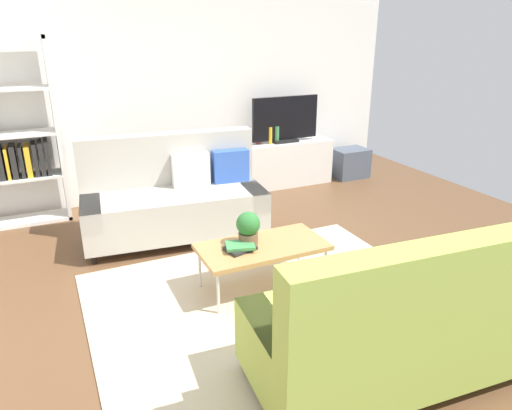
{
  "coord_description": "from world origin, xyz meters",
  "views": [
    {
      "loc": [
        -1.63,
        -3.35,
        2.17
      ],
      "look_at": [
        0.05,
        0.28,
        0.65
      ],
      "focal_mm": 32.85,
      "sensor_mm": 36.0,
      "label": 1
    }
  ],
  "objects_px": {
    "coffee_table": "(263,248)",
    "bottle_1": "(277,135)",
    "couch_beige": "(175,197)",
    "table_book_0": "(240,248)",
    "bottle_0": "(270,136)",
    "vase_1": "(258,138)",
    "potted_plant": "(248,227)",
    "tv": "(285,120)",
    "tv_console": "(284,163)",
    "storage_trunk": "(350,163)",
    "bookshelf": "(6,144)",
    "couch_green": "(401,323)",
    "vase_0": "(246,140)"
  },
  "relations": [
    {
      "from": "couch_beige",
      "to": "bookshelf",
      "type": "height_order",
      "value": "bookshelf"
    },
    {
      "from": "tv",
      "to": "potted_plant",
      "type": "height_order",
      "value": "tv"
    },
    {
      "from": "couch_beige",
      "to": "table_book_0",
      "type": "bearing_deg",
      "value": 102.43
    },
    {
      "from": "bottle_0",
      "to": "bottle_1",
      "type": "relative_size",
      "value": 0.99
    },
    {
      "from": "vase_1",
      "to": "bottle_1",
      "type": "xyz_separation_m",
      "value": [
        0.25,
        -0.09,
        0.04
      ]
    },
    {
      "from": "storage_trunk",
      "to": "potted_plant",
      "type": "height_order",
      "value": "potted_plant"
    },
    {
      "from": "tv_console",
      "to": "storage_trunk",
      "type": "relative_size",
      "value": 2.69
    },
    {
      "from": "coffee_table",
      "to": "bottle_1",
      "type": "distance_m",
      "value": 2.88
    },
    {
      "from": "tv",
      "to": "table_book_0",
      "type": "relative_size",
      "value": 4.17
    },
    {
      "from": "bookshelf",
      "to": "bottle_0",
      "type": "xyz_separation_m",
      "value": [
        3.27,
        -0.06,
        -0.2
      ]
    },
    {
      "from": "vase_1",
      "to": "bottle_0",
      "type": "height_order",
      "value": "bottle_0"
    },
    {
      "from": "bookshelf",
      "to": "table_book_0",
      "type": "relative_size",
      "value": 8.75
    },
    {
      "from": "storage_trunk",
      "to": "couch_green",
      "type": "bearing_deg",
      "value": -121.64
    },
    {
      "from": "couch_green",
      "to": "coffee_table",
      "type": "bearing_deg",
      "value": 105.6
    },
    {
      "from": "table_book_0",
      "to": "bottle_0",
      "type": "xyz_separation_m",
      "value": [
        1.52,
        2.5,
        0.32
      ]
    },
    {
      "from": "tv",
      "to": "bottle_1",
      "type": "xyz_separation_m",
      "value": [
        -0.14,
        -0.02,
        -0.19
      ]
    },
    {
      "from": "vase_1",
      "to": "potted_plant",
      "type": "bearing_deg",
      "value": -116.9
    },
    {
      "from": "couch_green",
      "to": "potted_plant",
      "type": "height_order",
      "value": "couch_green"
    },
    {
      "from": "couch_green",
      "to": "tv_console",
      "type": "relative_size",
      "value": 1.4
    },
    {
      "from": "coffee_table",
      "to": "potted_plant",
      "type": "distance_m",
      "value": 0.22
    },
    {
      "from": "couch_beige",
      "to": "bottle_0",
      "type": "relative_size",
      "value": 8.38
    },
    {
      "from": "bottle_0",
      "to": "table_book_0",
      "type": "bearing_deg",
      "value": -121.39
    },
    {
      "from": "storage_trunk",
      "to": "table_book_0",
      "type": "distance_m",
      "value": 3.77
    },
    {
      "from": "vase_0",
      "to": "couch_green",
      "type": "bearing_deg",
      "value": -99.79
    },
    {
      "from": "storage_trunk",
      "to": "bottle_1",
      "type": "height_order",
      "value": "bottle_1"
    },
    {
      "from": "couch_beige",
      "to": "tv_console",
      "type": "height_order",
      "value": "couch_beige"
    },
    {
      "from": "couch_green",
      "to": "bottle_0",
      "type": "relative_size",
      "value": 8.3
    },
    {
      "from": "couch_beige",
      "to": "couch_green",
      "type": "height_order",
      "value": "same"
    },
    {
      "from": "storage_trunk",
      "to": "potted_plant",
      "type": "xyz_separation_m",
      "value": [
        -2.76,
        -2.36,
        0.35
      ]
    },
    {
      "from": "bookshelf",
      "to": "bottle_0",
      "type": "relative_size",
      "value": 8.9
    },
    {
      "from": "couch_green",
      "to": "vase_0",
      "type": "xyz_separation_m",
      "value": [
        0.69,
        4.0,
        0.27
      ]
    },
    {
      "from": "storage_trunk",
      "to": "potted_plant",
      "type": "bearing_deg",
      "value": -139.47
    },
    {
      "from": "tv",
      "to": "vase_1",
      "type": "relative_size",
      "value": 6.45
    },
    {
      "from": "coffee_table",
      "to": "tv_console",
      "type": "height_order",
      "value": "tv_console"
    },
    {
      "from": "coffee_table",
      "to": "bookshelf",
      "type": "height_order",
      "value": "bookshelf"
    },
    {
      "from": "bookshelf",
      "to": "couch_beige",
      "type": "bearing_deg",
      "value": -35.44
    },
    {
      "from": "vase_0",
      "to": "bottle_0",
      "type": "bearing_deg",
      "value": -14.85
    },
    {
      "from": "tv_console",
      "to": "vase_0",
      "type": "relative_size",
      "value": 10.3
    },
    {
      "from": "storage_trunk",
      "to": "potted_plant",
      "type": "relative_size",
      "value": 1.77
    },
    {
      "from": "vase_0",
      "to": "bookshelf",
      "type": "bearing_deg",
      "value": -179.41
    },
    {
      "from": "tv_console",
      "to": "vase_1",
      "type": "bearing_deg",
      "value": 172.58
    },
    {
      "from": "coffee_table",
      "to": "storage_trunk",
      "type": "bearing_deg",
      "value": 42.47
    },
    {
      "from": "tv",
      "to": "coffee_table",
      "type": "bearing_deg",
      "value": -121.75
    },
    {
      "from": "couch_beige",
      "to": "storage_trunk",
      "type": "bearing_deg",
      "value": -155.62
    },
    {
      "from": "bookshelf",
      "to": "storage_trunk",
      "type": "bearing_deg",
      "value": -1.49
    },
    {
      "from": "vase_0",
      "to": "bottle_1",
      "type": "height_order",
      "value": "bottle_1"
    },
    {
      "from": "vase_1",
      "to": "bottle_1",
      "type": "relative_size",
      "value": 0.65
    },
    {
      "from": "tv_console",
      "to": "tv",
      "type": "xyz_separation_m",
      "value": [
        -0.0,
        -0.02,
        0.63
      ]
    },
    {
      "from": "couch_beige",
      "to": "bottle_0",
      "type": "height_order",
      "value": "couch_beige"
    },
    {
      "from": "couch_green",
      "to": "bookshelf",
      "type": "bearing_deg",
      "value": 123.84
    }
  ]
}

